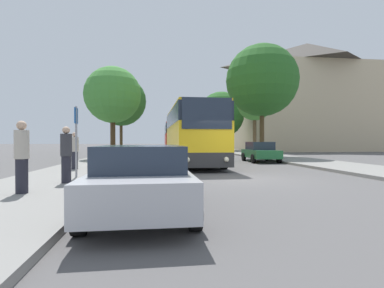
{
  "coord_description": "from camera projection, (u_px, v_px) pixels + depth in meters",
  "views": [
    {
      "loc": [
        -3.55,
        -11.64,
        1.51
      ],
      "look_at": [
        -0.0,
        16.55,
        1.23
      ],
      "focal_mm": 28.0,
      "sensor_mm": 36.0,
      "label": 1
    }
  ],
  "objects": [
    {
      "name": "tree_right_near",
      "position": [
        221.0,
        115.0,
        43.64
      ],
      "size": [
        6.69,
        6.69,
        8.55
      ],
      "color": "brown",
      "rests_on": "sidewalk_right"
    },
    {
      "name": "pedestrian_walking_back",
      "position": [
        75.0,
        150.0,
        14.41
      ],
      "size": [
        0.36,
        0.36,
        1.79
      ],
      "rotation": [
        0.0,
        0.0,
        5.71
      ],
      "color": "#23232D",
      "rests_on": "sidewalk_left"
    },
    {
      "name": "building_right_background",
      "position": [
        307.0,
        97.0,
        47.8
      ],
      "size": [
        20.15,
        14.21,
        17.12
      ],
      "color": "#C6B28E",
      "rests_on": "ground_plane"
    },
    {
      "name": "pedestrian_waiting_near",
      "position": [
        22.0,
        156.0,
        7.78
      ],
      "size": [
        0.36,
        0.36,
        1.89
      ],
      "rotation": [
        0.0,
        0.0,
        5.94
      ],
      "color": "#23232D",
      "rests_on": "sidewalk_left"
    },
    {
      "name": "bus_stop_sign",
      "position": [
        76.0,
        133.0,
        11.27
      ],
      "size": [
        0.08,
        0.45,
        2.67
      ],
      "color": "gray",
      "rests_on": "sidewalk_left"
    },
    {
      "name": "tree_left_far",
      "position": [
        121.0,
        101.0,
        40.49
      ],
      "size": [
        6.74,
        6.74,
        10.14
      ],
      "color": "#513D23",
      "rests_on": "sidewalk_left"
    },
    {
      "name": "tree_left_near",
      "position": [
        113.0,
        95.0,
        23.94
      ],
      "size": [
        4.51,
        4.51,
        7.32
      ],
      "color": "#47331E",
      "rests_on": "sidewalk_left"
    },
    {
      "name": "ground_plane",
      "position": [
        243.0,
        179.0,
        12.01
      ],
      "size": [
        300.0,
        300.0,
        0.0
      ],
      "primitive_type": "plane",
      "color": "#565454",
      "rests_on": "ground"
    },
    {
      "name": "sidewalk_left",
      "position": [
        61.0,
        180.0,
        11.14
      ],
      "size": [
        4.0,
        120.0,
        0.15
      ],
      "primitive_type": "cube",
      "color": "gray",
      "rests_on": "ground_plane"
    },
    {
      "name": "parked_car_right_near",
      "position": [
        260.0,
        152.0,
        21.6
      ],
      "size": [
        2.12,
        4.05,
        1.45
      ],
      "rotation": [
        0.0,
        0.0,
        3.1
      ],
      "color": "#236B38",
      "rests_on": "ground_plane"
    },
    {
      "name": "bus_middle",
      "position": [
        177.0,
        139.0,
        33.68
      ],
      "size": [
        3.08,
        11.74,
        3.35
      ],
      "rotation": [
        0.0,
        0.0,
        -0.02
      ],
      "color": "gray",
      "rests_on": "ground_plane"
    },
    {
      "name": "bus_front",
      "position": [
        192.0,
        135.0,
        18.82
      ],
      "size": [
        2.98,
        10.48,
        3.53
      ],
      "rotation": [
        0.0,
        0.0,
        0.01
      ],
      "color": "#2D2D2D",
      "rests_on": "ground_plane"
    },
    {
      "name": "tree_right_far",
      "position": [
        255.0,
        103.0,
        34.4
      ],
      "size": [
        4.09,
        4.09,
        7.81
      ],
      "color": "brown",
      "rests_on": "sidewalk_right"
    },
    {
      "name": "parked_car_left_curb",
      "position": [
        141.0,
        178.0,
        6.25
      ],
      "size": [
        2.1,
        4.55,
        1.42
      ],
      "rotation": [
        0.0,
        0.0,
        0.01
      ],
      "color": "#B7B7BC",
      "rests_on": "ground_plane"
    },
    {
      "name": "tree_right_mid",
      "position": [
        262.0,
        81.0,
        26.5
      ],
      "size": [
        6.36,
        6.36,
        9.92
      ],
      "color": "#513D23",
      "rests_on": "sidewalk_right"
    },
    {
      "name": "pedestrian_waiting_far",
      "position": [
        66.0,
        154.0,
        9.7
      ],
      "size": [
        0.36,
        0.36,
        1.83
      ],
      "rotation": [
        0.0,
        0.0,
        3.28
      ],
      "color": "#23232D",
      "rests_on": "sidewalk_left"
    }
  ]
}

